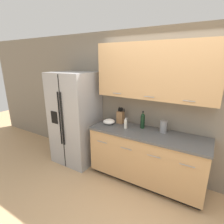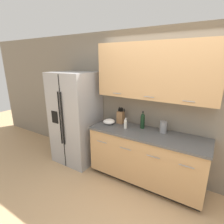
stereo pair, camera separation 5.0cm
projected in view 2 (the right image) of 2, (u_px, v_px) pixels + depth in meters
The scene contains 8 objects.
wall_back at pixel (165, 98), 2.89m from camera, with size 10.00×0.39×2.60m.
counter_unit at pixel (146, 157), 3.03m from camera, with size 1.95×0.64×0.93m.
refrigerator at pixel (76, 118), 3.61m from camera, with size 0.85×0.78×1.87m.
knife_block at pixel (121, 117), 3.30m from camera, with size 0.14×0.09×0.32m.
wine_bottle at pixel (143, 121), 3.05m from camera, with size 0.08×0.08×0.31m.
soap_dispenser at pixel (125, 124), 3.06m from camera, with size 0.06×0.05×0.20m.
steel_canister at pixel (163, 127), 2.88m from camera, with size 0.12×0.12×0.21m.
mixing_bowl at pixel (109, 121), 3.28m from camera, with size 0.22×0.22×0.09m.
Camera 2 is at (0.67, -1.62, 2.08)m, focal length 28.00 mm.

